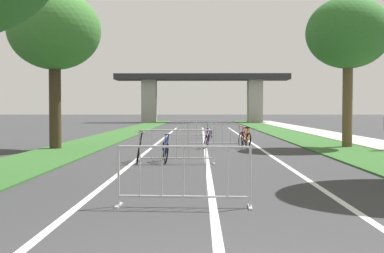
{
  "coord_description": "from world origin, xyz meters",
  "views": [
    {
      "loc": [
        -0.22,
        -4.22,
        1.67
      ],
      "look_at": [
        -0.49,
        12.27,
        1.1
      ],
      "focal_mm": 47.43,
      "sensor_mm": 36.0,
      "label": 1
    }
  ],
  "objects_px": {
    "tree_right_cypress_far": "(348,34)",
    "crowd_barrier_nearest": "(184,177)",
    "bicycle_purple_4": "(207,140)",
    "bicycle_yellow_5": "(246,138)",
    "tree_left_pine_far": "(54,32)",
    "bicycle_green_0": "(209,132)",
    "crowd_barrier_second": "(177,147)",
    "bicycle_blue_3": "(165,151)",
    "bicycle_black_2": "(139,150)",
    "bicycle_red_1": "(245,139)",
    "crowd_barrier_third": "(214,135)",
    "crowd_barrier_fourth": "(196,129)"
  },
  "relations": [
    {
      "from": "bicycle_black_2",
      "to": "crowd_barrier_second",
      "type": "bearing_deg",
      "value": 153.53
    },
    {
      "from": "crowd_barrier_third",
      "to": "bicycle_black_2",
      "type": "distance_m",
      "value": 6.82
    },
    {
      "from": "tree_right_cypress_far",
      "to": "crowd_barrier_nearest",
      "type": "distance_m",
      "value": 15.55
    },
    {
      "from": "bicycle_green_0",
      "to": "bicycle_black_2",
      "type": "distance_m",
      "value": 13.73
    },
    {
      "from": "crowd_barrier_nearest",
      "to": "crowd_barrier_second",
      "type": "height_order",
      "value": "same"
    },
    {
      "from": "bicycle_red_1",
      "to": "bicycle_yellow_5",
      "type": "relative_size",
      "value": 0.96
    },
    {
      "from": "tree_right_cypress_far",
      "to": "crowd_barrier_nearest",
      "type": "height_order",
      "value": "tree_right_cypress_far"
    },
    {
      "from": "tree_right_cypress_far",
      "to": "bicycle_blue_3",
      "type": "bearing_deg",
      "value": -140.69
    },
    {
      "from": "tree_right_cypress_far",
      "to": "bicycle_blue_3",
      "type": "height_order",
      "value": "tree_right_cypress_far"
    },
    {
      "from": "crowd_barrier_third",
      "to": "bicycle_blue_3",
      "type": "distance_m",
      "value": 6.49
    },
    {
      "from": "bicycle_black_2",
      "to": "bicycle_green_0",
      "type": "bearing_deg",
      "value": -107.29
    },
    {
      "from": "tree_right_cypress_far",
      "to": "bicycle_yellow_5",
      "type": "distance_m",
      "value": 6.28
    },
    {
      "from": "crowd_barrier_nearest",
      "to": "bicycle_red_1",
      "type": "relative_size",
      "value": 1.42
    },
    {
      "from": "bicycle_blue_3",
      "to": "bicycle_yellow_5",
      "type": "bearing_deg",
      "value": -124.48
    },
    {
      "from": "crowd_barrier_second",
      "to": "tree_right_cypress_far",
      "type": "bearing_deg",
      "value": 43.1
    },
    {
      "from": "tree_right_cypress_far",
      "to": "crowd_barrier_second",
      "type": "bearing_deg",
      "value": -136.9
    },
    {
      "from": "crowd_barrier_second",
      "to": "bicycle_yellow_5",
      "type": "xyz_separation_m",
      "value": [
        2.76,
        7.35,
        -0.15
      ]
    },
    {
      "from": "tree_left_pine_far",
      "to": "bicycle_red_1",
      "type": "distance_m",
      "value": 9.13
    },
    {
      "from": "tree_left_pine_far",
      "to": "tree_right_cypress_far",
      "type": "bearing_deg",
      "value": 5.18
    },
    {
      "from": "tree_right_cypress_far",
      "to": "bicycle_blue_3",
      "type": "xyz_separation_m",
      "value": [
        -7.45,
        -6.1,
        -4.53
      ]
    },
    {
      "from": "tree_right_cypress_far",
      "to": "bicycle_green_0",
      "type": "xyz_separation_m",
      "value": [
        -5.82,
        7.33,
        -4.54
      ]
    },
    {
      "from": "tree_left_pine_far",
      "to": "crowd_barrier_third",
      "type": "height_order",
      "value": "tree_left_pine_far"
    },
    {
      "from": "tree_right_cypress_far",
      "to": "bicycle_purple_4",
      "type": "xyz_separation_m",
      "value": [
        -6.06,
        -0.41,
        -4.54
      ]
    },
    {
      "from": "crowd_barrier_nearest",
      "to": "bicycle_yellow_5",
      "type": "bearing_deg",
      "value": 80.62
    },
    {
      "from": "bicycle_green_0",
      "to": "bicycle_red_1",
      "type": "height_order",
      "value": "bicycle_red_1"
    },
    {
      "from": "bicycle_blue_3",
      "to": "bicycle_red_1",
      "type": "bearing_deg",
      "value": -126.76
    },
    {
      "from": "tree_left_pine_far",
      "to": "bicycle_green_0",
      "type": "xyz_separation_m",
      "value": [
        6.52,
        8.45,
        -4.5
      ]
    },
    {
      "from": "bicycle_purple_4",
      "to": "bicycle_yellow_5",
      "type": "relative_size",
      "value": 0.92
    },
    {
      "from": "crowd_barrier_nearest",
      "to": "bicycle_red_1",
      "type": "distance_m",
      "value": 13.35
    },
    {
      "from": "bicycle_red_1",
      "to": "bicycle_yellow_5",
      "type": "distance_m",
      "value": 0.95
    },
    {
      "from": "crowd_barrier_fourth",
      "to": "tree_left_pine_far",
      "type": "bearing_deg",
      "value": -125.66
    },
    {
      "from": "crowd_barrier_nearest",
      "to": "bicycle_purple_4",
      "type": "bearing_deg",
      "value": 87.52
    },
    {
      "from": "tree_left_pine_far",
      "to": "crowd_barrier_nearest",
      "type": "relative_size",
      "value": 2.81
    },
    {
      "from": "bicycle_blue_3",
      "to": "tree_right_cypress_far",
      "type": "bearing_deg",
      "value": -150.39
    },
    {
      "from": "crowd_barrier_third",
      "to": "bicycle_yellow_5",
      "type": "xyz_separation_m",
      "value": [
        1.46,
        0.58,
        -0.15
      ]
    },
    {
      "from": "bicycle_black_2",
      "to": "bicycle_blue_3",
      "type": "bearing_deg",
      "value": 178.44
    },
    {
      "from": "crowd_barrier_third",
      "to": "bicycle_green_0",
      "type": "relative_size",
      "value": 1.41
    },
    {
      "from": "crowd_barrier_second",
      "to": "bicycle_black_2",
      "type": "bearing_deg",
      "value": 160.57
    },
    {
      "from": "bicycle_red_1",
      "to": "bicycle_purple_4",
      "type": "xyz_separation_m",
      "value": [
        -1.63,
        -0.21,
        -0.02
      ]
    },
    {
      "from": "crowd_barrier_nearest",
      "to": "crowd_barrier_third",
      "type": "relative_size",
      "value": 1.0
    },
    {
      "from": "bicycle_green_0",
      "to": "bicycle_blue_3",
      "type": "height_order",
      "value": "bicycle_blue_3"
    },
    {
      "from": "crowd_barrier_nearest",
      "to": "crowd_barrier_second",
      "type": "distance_m",
      "value": 6.78
    },
    {
      "from": "crowd_barrier_nearest",
      "to": "bicycle_purple_4",
      "type": "xyz_separation_m",
      "value": [
        0.56,
        12.96,
        -0.17
      ]
    },
    {
      "from": "bicycle_green_0",
      "to": "bicycle_blue_3",
      "type": "xyz_separation_m",
      "value": [
        -1.63,
        -13.43,
        0.01
      ]
    },
    {
      "from": "bicycle_red_1",
      "to": "bicycle_blue_3",
      "type": "bearing_deg",
      "value": -130.1
    },
    {
      "from": "crowd_barrier_fourth",
      "to": "bicycle_black_2",
      "type": "relative_size",
      "value": 1.41
    },
    {
      "from": "tree_left_pine_far",
      "to": "bicycle_blue_3",
      "type": "height_order",
      "value": "tree_left_pine_far"
    },
    {
      "from": "crowd_barrier_third",
      "to": "bicycle_black_2",
      "type": "relative_size",
      "value": 1.4
    },
    {
      "from": "bicycle_black_2",
      "to": "bicycle_blue_3",
      "type": "height_order",
      "value": "bicycle_black_2"
    },
    {
      "from": "tree_right_cypress_far",
      "to": "crowd_barrier_second",
      "type": "distance_m",
      "value": 10.61
    }
  ]
}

